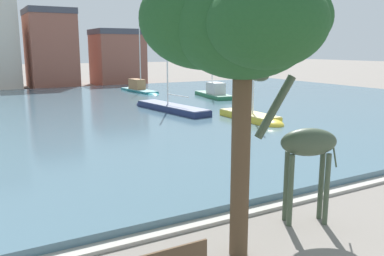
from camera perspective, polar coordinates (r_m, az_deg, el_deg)
name	(u,v)px	position (r m, az deg, el deg)	size (l,w,h in m)	color
harbor_water	(71,115)	(34.06, -16.78, 1.77)	(78.68, 44.78, 0.38)	#476675
quay_edge_coping	(229,217)	(13.61, 5.26, -12.36)	(78.68, 0.50, 0.12)	#ADA89E
giraffe_statue	(304,145)	(12.96, 15.52, -2.35)	(2.73, 1.57, 4.98)	#3D4C38
sailboat_navy	(166,109)	(34.10, -3.65, 2.72)	(2.84, 9.79, 8.21)	navy
sailboat_yellow	(254,119)	(29.35, 8.70, 1.22)	(1.69, 6.19, 7.22)	gold
sailboat_green	(212,94)	(43.42, 2.88, 4.77)	(2.77, 7.41, 7.68)	#236B42
sailboat_teal	(140,90)	(48.68, -7.31, 5.35)	(2.16, 8.00, 8.42)	teal
shade_tree	(238,23)	(10.25, 6.52, 14.50)	(4.42, 5.31, 7.54)	brown
townhouse_wide_warehouse	(51,49)	(61.00, -19.34, 10.52)	(6.25, 8.01, 10.81)	#8E5142
townhouse_end_terrace	(117,57)	(63.24, -10.49, 9.81)	(7.08, 7.02, 8.27)	#8E5142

